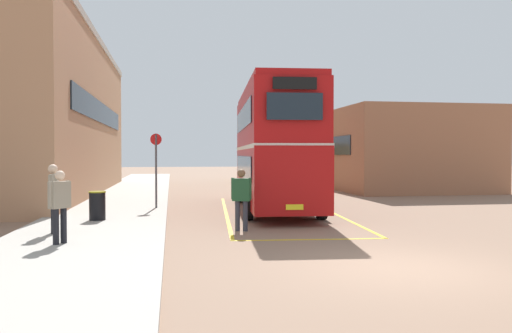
{
  "coord_description": "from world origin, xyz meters",
  "views": [
    {
      "loc": [
        -4.34,
        -9.11,
        2.18
      ],
      "look_at": [
        -0.5,
        13.88,
        1.63
      ],
      "focal_mm": 35.64,
      "sensor_mm": 36.0,
      "label": 1
    }
  ],
  "objects_px": {
    "double_decker_bus": "(274,146)",
    "pedestrian_waiting_far": "(60,202)",
    "pedestrian_waiting_near": "(54,193)",
    "litter_bin": "(97,206)",
    "pedestrian_boarding": "(241,195)",
    "single_deck_bus": "(268,161)",
    "bus_stop_sign": "(156,163)"
  },
  "relations": [
    {
      "from": "single_deck_bus",
      "to": "bus_stop_sign",
      "type": "bearing_deg",
      "value": -112.53
    },
    {
      "from": "pedestrian_waiting_far",
      "to": "pedestrian_boarding",
      "type": "bearing_deg",
      "value": 25.75
    },
    {
      "from": "single_deck_bus",
      "to": "bus_stop_sign",
      "type": "height_order",
      "value": "single_deck_bus"
    },
    {
      "from": "double_decker_bus",
      "to": "litter_bin",
      "type": "xyz_separation_m",
      "value": [
        -6.27,
        -3.31,
        -1.92
      ]
    },
    {
      "from": "pedestrian_waiting_far",
      "to": "single_deck_bus",
      "type": "bearing_deg",
      "value": 69.73
    },
    {
      "from": "bus_stop_sign",
      "to": "double_decker_bus",
      "type": "bearing_deg",
      "value": -1.99
    },
    {
      "from": "pedestrian_boarding",
      "to": "double_decker_bus",
      "type": "bearing_deg",
      "value": 69.33
    },
    {
      "from": "double_decker_bus",
      "to": "pedestrian_waiting_near",
      "type": "bearing_deg",
      "value": -139.95
    },
    {
      "from": "double_decker_bus",
      "to": "litter_bin",
      "type": "distance_m",
      "value": 7.35
    },
    {
      "from": "double_decker_bus",
      "to": "bus_stop_sign",
      "type": "distance_m",
      "value": 4.62
    },
    {
      "from": "single_deck_bus",
      "to": "litter_bin",
      "type": "relative_size",
      "value": 9.8
    },
    {
      "from": "double_decker_bus",
      "to": "bus_stop_sign",
      "type": "height_order",
      "value": "double_decker_bus"
    },
    {
      "from": "bus_stop_sign",
      "to": "single_deck_bus",
      "type": "bearing_deg",
      "value": 67.47
    },
    {
      "from": "single_deck_bus",
      "to": "pedestrian_waiting_far",
      "type": "xyz_separation_m",
      "value": [
        -10.13,
        -27.43,
        -0.53
      ]
    },
    {
      "from": "single_deck_bus",
      "to": "bus_stop_sign",
      "type": "xyz_separation_m",
      "value": [
        -8.18,
        -19.73,
        0.2
      ]
    },
    {
      "from": "litter_bin",
      "to": "pedestrian_boarding",
      "type": "bearing_deg",
      "value": -25.94
    },
    {
      "from": "pedestrian_boarding",
      "to": "pedestrian_waiting_near",
      "type": "xyz_separation_m",
      "value": [
        -4.97,
        -0.51,
        0.16
      ]
    },
    {
      "from": "single_deck_bus",
      "to": "pedestrian_waiting_near",
      "type": "bearing_deg",
      "value": -112.38
    },
    {
      "from": "single_deck_bus",
      "to": "pedestrian_boarding",
      "type": "xyz_separation_m",
      "value": [
        -5.64,
        -25.26,
        -0.61
      ]
    },
    {
      "from": "bus_stop_sign",
      "to": "litter_bin",
      "type": "bearing_deg",
      "value": -116.14
    },
    {
      "from": "pedestrian_waiting_near",
      "to": "litter_bin",
      "type": "distance_m",
      "value": 2.74
    },
    {
      "from": "pedestrian_boarding",
      "to": "bus_stop_sign",
      "type": "distance_m",
      "value": 6.15
    },
    {
      "from": "double_decker_bus",
      "to": "pedestrian_waiting_far",
      "type": "xyz_separation_m",
      "value": [
        -6.52,
        -7.54,
        -1.41
      ]
    },
    {
      "from": "pedestrian_waiting_near",
      "to": "bus_stop_sign",
      "type": "bearing_deg",
      "value": 68.11
    },
    {
      "from": "pedestrian_waiting_near",
      "to": "pedestrian_waiting_far",
      "type": "distance_m",
      "value": 1.73
    },
    {
      "from": "pedestrian_waiting_far",
      "to": "litter_bin",
      "type": "height_order",
      "value": "pedestrian_waiting_far"
    },
    {
      "from": "pedestrian_waiting_near",
      "to": "pedestrian_waiting_far",
      "type": "xyz_separation_m",
      "value": [
        0.48,
        -1.66,
        -0.08
      ]
    },
    {
      "from": "double_decker_bus",
      "to": "bus_stop_sign",
      "type": "relative_size",
      "value": 3.67
    },
    {
      "from": "pedestrian_boarding",
      "to": "pedestrian_waiting_far",
      "type": "xyz_separation_m",
      "value": [
        -4.49,
        -2.16,
        0.08
      ]
    },
    {
      "from": "pedestrian_waiting_far",
      "to": "bus_stop_sign",
      "type": "xyz_separation_m",
      "value": [
        1.94,
        7.7,
        0.74
      ]
    },
    {
      "from": "pedestrian_waiting_near",
      "to": "pedestrian_waiting_far",
      "type": "height_order",
      "value": "pedestrian_waiting_near"
    },
    {
      "from": "pedestrian_waiting_near",
      "to": "single_deck_bus",
      "type": "bearing_deg",
      "value": 67.62
    }
  ]
}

